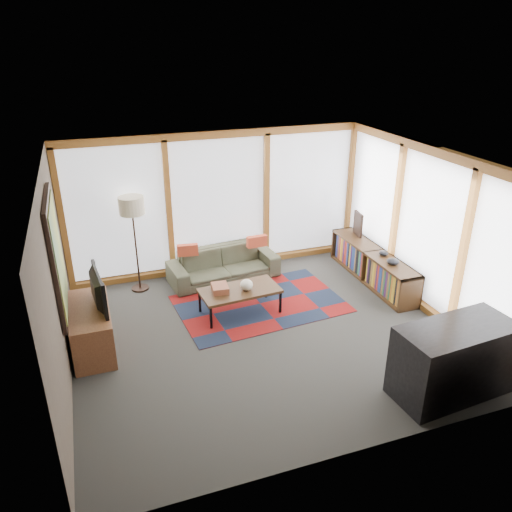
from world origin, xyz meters
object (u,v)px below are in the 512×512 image
object	(u,v)px
coffee_table	(240,301)
tv_console	(92,328)
sofa	(223,264)
television	(93,290)
bar_counter	(454,360)
floor_lamp	(136,245)
bookshelf	(372,266)

from	to	relation	value
coffee_table	tv_console	size ratio (longest dim) A/B	0.97
sofa	television	bearing A→B (deg)	-152.66
coffee_table	bar_counter	bearing A→B (deg)	-55.16
floor_lamp	sofa	bearing A→B (deg)	-4.03
bookshelf	television	size ratio (longest dim) A/B	2.59
bar_counter	bookshelf	bearing A→B (deg)	72.13
sofa	bookshelf	xyz separation A→B (m)	(2.51, -0.95, 0.01)
tv_console	bar_counter	xyz separation A→B (m)	(4.15, -2.45, 0.15)
coffee_table	floor_lamp	bearing A→B (deg)	136.26
tv_console	television	distance (m)	0.59
coffee_table	tv_console	distance (m)	2.28
sofa	coffee_table	size ratio (longest dim) A/B	1.57
television	floor_lamp	bearing A→B (deg)	-31.26
floor_lamp	television	size ratio (longest dim) A/B	1.86
sofa	bookshelf	distance (m)	2.68
sofa	bar_counter	world-z (taller)	bar_counter
coffee_table	bookshelf	world-z (taller)	bookshelf
sofa	bookshelf	world-z (taller)	bookshelf
television	sofa	bearing A→B (deg)	-62.33
sofa	tv_console	world-z (taller)	tv_console
bookshelf	bar_counter	size ratio (longest dim) A/B	1.59
sofa	television	distance (m)	2.77
bar_counter	coffee_table	bearing A→B (deg)	120.30
coffee_table	television	bearing A→B (deg)	-173.83
floor_lamp	tv_console	bearing A→B (deg)	-117.93
sofa	floor_lamp	world-z (taller)	floor_lamp
coffee_table	tv_console	bearing A→B (deg)	-173.66
floor_lamp	bar_counter	world-z (taller)	floor_lamp
bookshelf	television	bearing A→B (deg)	-173.60
bar_counter	floor_lamp	bearing A→B (deg)	124.55
tv_console	television	xyz separation A→B (m)	(0.09, 0.02, 0.58)
sofa	bar_counter	bearing A→B (deg)	-71.43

